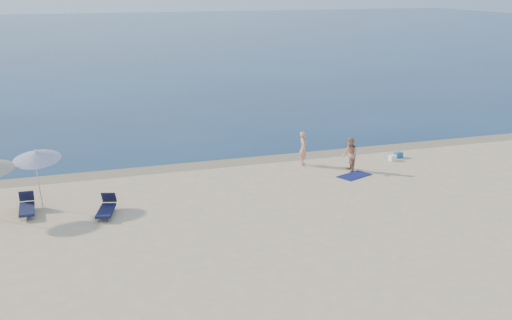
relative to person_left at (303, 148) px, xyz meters
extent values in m
cube|color=#0B2547|center=(-2.88, 82.26, -0.85)|extent=(240.00, 160.00, 0.01)
cube|color=#847254|center=(-2.88, 1.66, -0.85)|extent=(240.00, 1.60, 0.00)
imported|color=tan|center=(0.00, 0.00, 0.00)|extent=(0.55, 0.71, 1.71)
imported|color=tan|center=(1.70, -1.74, -0.02)|extent=(0.76, 0.90, 1.67)
cube|color=#0E1248|center=(1.56, -2.52, -0.84)|extent=(1.84, 1.46, 0.03)
cube|color=white|center=(4.66, -0.76, -0.71)|extent=(0.34, 0.30, 0.28)
cube|color=#1B5A93|center=(5.23, -0.37, -0.71)|extent=(0.45, 0.35, 0.29)
cylinder|color=silver|center=(-12.56, -2.51, 0.22)|extent=(0.20, 0.39, 2.22)
cone|color=white|center=(-12.56, -2.15, 1.31)|extent=(2.55, 2.56, 0.66)
sphere|color=silver|center=(-12.56, -2.15, 1.50)|extent=(0.06, 0.06, 0.06)
cube|color=#151A3A|center=(-13.09, -3.01, -0.62)|extent=(0.60, 1.58, 0.11)
cube|color=#151A3A|center=(-13.08, -2.22, -0.33)|extent=(0.58, 0.39, 0.51)
cylinder|color=#A5A5AD|center=(-12.86, -3.01, -0.74)|extent=(0.03, 0.03, 0.23)
cube|color=#131436|center=(-10.16, -4.17, -0.63)|extent=(0.97, 1.63, 0.10)
cube|color=#131436|center=(-9.94, -3.44, -0.34)|extent=(0.64, 0.52, 0.49)
cylinder|color=#A5A5AD|center=(-9.95, -4.23, -0.74)|extent=(0.03, 0.03, 0.22)
camera|label=1|loc=(-12.29, -28.43, 8.06)|focal=45.00mm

